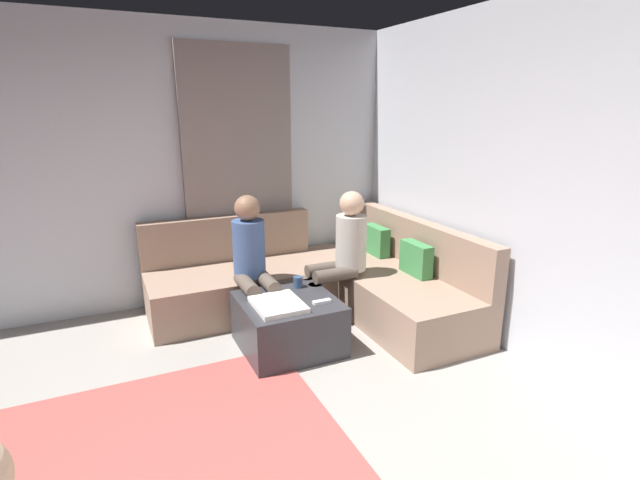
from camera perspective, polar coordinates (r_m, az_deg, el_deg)
name	(u,v)px	position (r m, az deg, el deg)	size (l,w,h in m)	color
wall_back	(624,202)	(3.48, 32.63, 3.81)	(6.00, 0.12, 2.70)	silver
wall_left	(96,172)	(4.80, -25.26, 7.39)	(0.12, 6.00, 2.70)	silver
curtain_panel	(239,176)	(4.88, -9.63, 7.58)	(0.06, 1.10, 2.50)	gray
sectional_couch	(324,282)	(4.62, 0.43, -5.09)	(2.10, 2.55, 0.87)	#9E7F6B
ottoman	(288,323)	(3.96, -3.83, -9.94)	(0.76, 0.76, 0.42)	#333338
folded_blanket	(278,304)	(3.74, -5.06, -7.68)	(0.44, 0.36, 0.04)	white
coffee_mug	(298,282)	(4.11, -2.66, -5.04)	(0.08, 0.08, 0.10)	#334C72
game_remote	(322,302)	(3.79, 0.23, -7.39)	(0.05, 0.15, 0.02)	white
person_on_couch_back	(341,252)	(4.30, 2.58, -1.38)	(0.30, 0.60, 1.20)	brown
person_on_couch_side	(253,260)	(4.11, -8.07, -2.34)	(0.60, 0.30, 1.20)	brown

